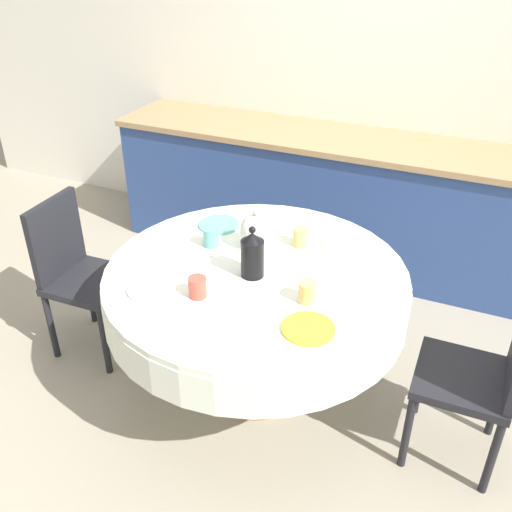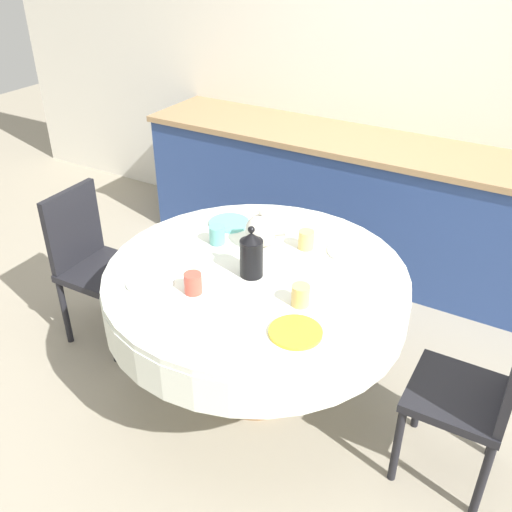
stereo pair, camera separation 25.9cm
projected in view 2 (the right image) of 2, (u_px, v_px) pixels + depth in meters
ground_plane at (256, 389)px, 3.02m from camera, size 12.00×12.00×0.00m
wall_back at (399, 69)px, 3.70m from camera, size 7.00×0.05×2.60m
kitchen_counter at (367, 205)px, 3.89m from camera, size 3.24×0.64×0.91m
dining_table at (256, 292)px, 2.70m from camera, size 1.42×1.42×0.75m
chair_left at (480, 390)px, 2.31m from camera, size 0.40×0.40×0.90m
chair_right at (92, 259)px, 3.20m from camera, size 0.41×0.41×0.90m
plate_near_left at (150, 282)px, 2.55m from camera, size 0.21×0.21×0.01m
cup_near_left at (193, 283)px, 2.46m from camera, size 0.08×0.08×0.09m
plate_near_right at (296, 332)px, 2.24m from camera, size 0.21×0.21×0.01m
cup_near_right at (301, 295)px, 2.39m from camera, size 0.08×0.08×0.09m
plate_far_left at (229, 223)px, 3.03m from camera, size 0.21×0.21×0.01m
cup_far_left at (217, 235)px, 2.83m from camera, size 0.08×0.08×0.09m
plate_far_right at (350, 252)px, 2.77m from camera, size 0.21×0.21×0.01m
cup_far_right at (306, 240)px, 2.79m from camera, size 0.08×0.08×0.09m
coffee_carafe at (252, 255)px, 2.55m from camera, size 0.11×0.11×0.25m
teapot at (262, 231)px, 2.78m from camera, size 0.23×0.16×0.21m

